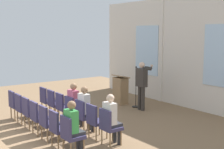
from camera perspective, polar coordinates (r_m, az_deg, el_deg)
ground_plane at (r=8.82m, az=-16.92°, el=-11.19°), size 16.46×16.46×0.00m
rear_partition at (r=11.98m, az=12.60°, el=4.05°), size 9.10×0.14×4.13m
speaker at (r=11.19m, az=5.50°, el=-1.42°), size 0.50×0.69×1.76m
mic_stand at (r=11.72m, az=4.42°, el=-4.40°), size 0.28×0.28×1.55m
lectern at (r=12.19m, az=1.57°, el=-2.85°), size 0.60×0.48×1.16m
chair_r0_c0 at (r=10.93m, az=-12.02°, el=-4.39°), size 0.46×0.44×0.94m
chair_r0_c1 at (r=10.38m, az=-10.62°, el=-5.01°), size 0.46×0.44×0.94m
chair_r0_c2 at (r=9.84m, az=-9.05°, el=-5.69°), size 0.46×0.44×0.94m
chair_r0_c3 at (r=9.31m, az=-7.30°, el=-6.45°), size 0.46×0.44×0.94m
audience_r0_c3 at (r=9.30m, az=-6.88°, el=-5.17°), size 0.36×0.39×1.33m
chair_r0_c4 at (r=8.79m, az=-5.33°, el=-7.29°), size 0.46×0.44×0.94m
audience_r0_c4 at (r=8.78m, az=-4.89°, el=-5.95°), size 0.36×0.39×1.33m
chair_r0_c5 at (r=8.28m, az=-3.11°, el=-8.23°), size 0.46×0.44×0.94m
chair_r0_c6 at (r=7.79m, az=-0.59°, el=-9.27°), size 0.46×0.44×0.94m
audience_r0_c6 at (r=7.78m, az=-0.09°, el=-7.81°), size 0.36×0.39×1.31m
chair_r1_c0 at (r=10.55m, az=-17.42°, el=-5.03°), size 0.46×0.44×0.94m
chair_r1_c1 at (r=9.98m, az=-16.26°, el=-5.72°), size 0.46×0.44×0.94m
chair_r1_c2 at (r=9.42m, az=-14.96°, el=-6.49°), size 0.46×0.44×0.94m
chair_r1_c3 at (r=8.86m, az=-13.50°, el=-7.36°), size 0.46×0.44×0.94m
chair_r1_c4 at (r=8.31m, az=-11.83°, el=-8.33°), size 0.46×0.44×0.94m
chair_r1_c5 at (r=7.77m, az=-9.91°, el=-9.43°), size 0.46×0.44×0.94m
chair_r1_c6 at (r=7.24m, az=-7.70°, el=-10.68°), size 0.46×0.44×0.94m
audience_r1_c6 at (r=7.23m, az=-7.14°, el=-9.21°), size 0.36×0.39×1.29m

